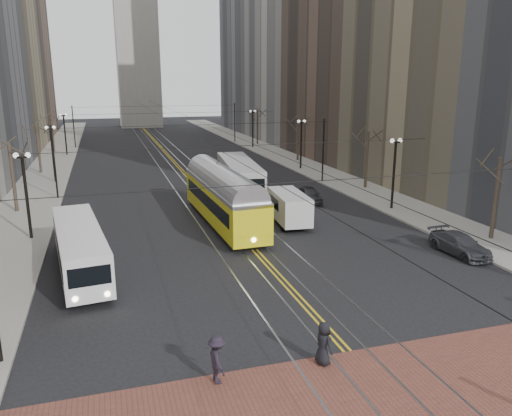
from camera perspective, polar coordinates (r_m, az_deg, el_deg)
ground at (r=21.54m, az=9.18°, el=-14.61°), size 260.00×260.00×0.00m
sidewalk_left at (r=62.97m, az=-22.62°, el=3.89°), size 5.00×140.00×0.15m
sidewalk_right at (r=66.94m, az=3.90°, el=5.54°), size 5.00×140.00×0.15m
crosswalk_band at (r=18.59m, az=14.92°, el=-20.08°), size 25.00×6.00×0.01m
streetcar_rails at (r=63.25m, az=-8.96°, el=4.81°), size 4.80×130.00×0.02m
centre_lines at (r=63.24m, az=-8.96°, el=4.81°), size 0.42×130.00×0.01m
building_right_mid at (r=71.76m, az=12.18°, el=19.41°), size 16.00×20.00×34.00m
building_right_far at (r=108.73m, az=1.45°, el=19.50°), size 16.00×20.00×40.00m
lamp_posts at (r=46.96m, az=-6.22°, el=5.05°), size 27.60×57.20×5.60m
street_trees at (r=53.29m, az=-7.56°, el=6.12°), size 31.68×53.28×5.60m
trolley_wires at (r=52.75m, az=-7.51°, el=7.11°), size 25.96×120.00×6.60m
transit_bus at (r=29.10m, az=-19.47°, el=-4.57°), size 3.45×10.80×2.65m
streetcar at (r=36.80m, az=-3.77°, el=0.66°), size 3.08×14.08×3.30m
rear_bus at (r=46.20m, az=-1.92°, el=3.44°), size 3.92×12.37×3.17m
cargo_van at (r=36.81m, az=3.80°, el=-0.09°), size 2.49×5.49×2.36m
sedan_grey at (r=43.86m, az=6.11°, el=1.54°), size 2.01×4.06×1.33m
sedan_parked at (r=33.02m, az=22.28°, el=-3.87°), size 2.00×4.47×1.27m
pedestrian_a at (r=19.45m, az=7.73°, el=-15.07°), size 0.72×0.93×1.69m
pedestrian_d at (r=18.29m, az=-4.43°, el=-16.88°), size 0.77×1.20×1.77m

